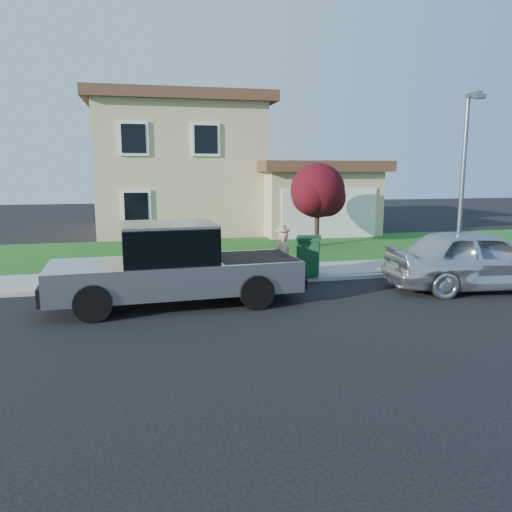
{
  "coord_description": "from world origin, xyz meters",
  "views": [
    {
      "loc": [
        -1.87,
        -10.76,
        3.25
      ],
      "look_at": [
        0.72,
        0.74,
        1.2
      ],
      "focal_mm": 35.0,
      "sensor_mm": 36.0,
      "label": 1
    }
  ],
  "objects_px": {
    "woman": "(282,257)",
    "sedan": "(478,259)",
    "pickup_truck": "(175,267)",
    "trash_bin": "(308,256)",
    "ornamental_tree": "(318,193)",
    "street_lamp": "(464,176)"
  },
  "relations": [
    {
      "from": "sedan",
      "to": "ornamental_tree",
      "type": "distance_m",
      "value": 8.29
    },
    {
      "from": "woman",
      "to": "ornamental_tree",
      "type": "xyz_separation_m",
      "value": [
        3.3,
        6.33,
        1.47
      ]
    },
    {
      "from": "pickup_truck",
      "to": "trash_bin",
      "type": "relative_size",
      "value": 5.37
    },
    {
      "from": "trash_bin",
      "to": "sedan",
      "type": "bearing_deg",
      "value": -6.03
    },
    {
      "from": "pickup_truck",
      "to": "trash_bin",
      "type": "distance_m",
      "value": 4.46
    },
    {
      "from": "street_lamp",
      "to": "pickup_truck",
      "type": "bearing_deg",
      "value": -171.36
    },
    {
      "from": "sedan",
      "to": "street_lamp",
      "type": "bearing_deg",
      "value": -6.29
    },
    {
      "from": "woman",
      "to": "sedan",
      "type": "xyz_separation_m",
      "value": [
        5.05,
        -1.64,
        0.03
      ]
    },
    {
      "from": "pickup_truck",
      "to": "woman",
      "type": "bearing_deg",
      "value": 20.33
    },
    {
      "from": "street_lamp",
      "to": "ornamental_tree",
      "type": "bearing_deg",
      "value": 108.99
    },
    {
      "from": "ornamental_tree",
      "to": "street_lamp",
      "type": "distance_m",
      "value": 7.04
    },
    {
      "from": "pickup_truck",
      "to": "ornamental_tree",
      "type": "height_order",
      "value": "ornamental_tree"
    },
    {
      "from": "sedan",
      "to": "ornamental_tree",
      "type": "relative_size",
      "value": 1.45
    },
    {
      "from": "woman",
      "to": "sedan",
      "type": "relative_size",
      "value": 0.35
    },
    {
      "from": "trash_bin",
      "to": "woman",
      "type": "bearing_deg",
      "value": -127.5
    },
    {
      "from": "sedan",
      "to": "trash_bin",
      "type": "height_order",
      "value": "sedan"
    },
    {
      "from": "sedan",
      "to": "ornamental_tree",
      "type": "bearing_deg",
      "value": 18.83
    },
    {
      "from": "street_lamp",
      "to": "woman",
      "type": "bearing_deg",
      "value": 178.16
    },
    {
      "from": "woman",
      "to": "trash_bin",
      "type": "xyz_separation_m",
      "value": [
        0.95,
        0.56,
        -0.08
      ]
    },
    {
      "from": "pickup_truck",
      "to": "woman",
      "type": "height_order",
      "value": "pickup_truck"
    },
    {
      "from": "pickup_truck",
      "to": "sedan",
      "type": "bearing_deg",
      "value": -5.28
    },
    {
      "from": "woman",
      "to": "pickup_truck",
      "type": "bearing_deg",
      "value": 3.17
    }
  ]
}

